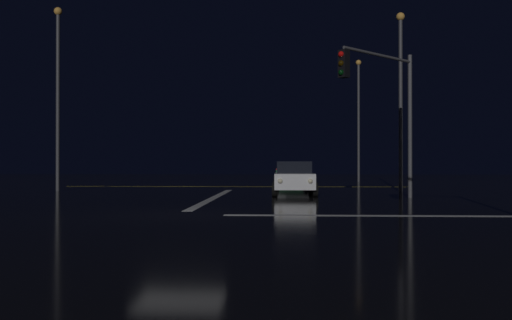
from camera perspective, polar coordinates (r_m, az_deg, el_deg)
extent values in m
cube|color=black|center=(16.24, -7.75, -5.75)|extent=(120.00, 120.00, 0.10)
cube|color=white|center=(24.17, -4.30, -3.85)|extent=(0.35, 13.77, 0.01)
cube|color=yellow|center=(35.70, -2.05, -2.72)|extent=(22.00, 0.15, 0.01)
cube|color=white|center=(16.80, 20.88, -5.36)|extent=(13.77, 0.40, 0.01)
cube|color=silver|center=(26.23, 3.91, -2.12)|extent=(1.80, 4.20, 0.70)
cube|color=black|center=(26.42, 3.90, -0.75)|extent=(1.60, 2.00, 0.55)
cylinder|color=black|center=(24.73, 6.08, -3.03)|extent=(0.22, 0.64, 0.64)
cylinder|color=black|center=(24.69, 1.90, -3.04)|extent=(0.22, 0.64, 0.64)
cylinder|color=black|center=(27.82, 5.69, -2.74)|extent=(0.22, 0.64, 0.64)
cylinder|color=black|center=(27.79, 1.98, -2.74)|extent=(0.22, 0.64, 0.64)
sphere|color=#F9EFC6|center=(24.13, 5.56, -2.15)|extent=(0.22, 0.22, 0.22)
sphere|color=#F9EFC6|center=(24.10, 2.47, -2.15)|extent=(0.22, 0.22, 0.22)
cube|color=slate|center=(32.78, 3.74, -1.77)|extent=(1.80, 4.20, 0.70)
cube|color=black|center=(32.97, 3.73, -0.67)|extent=(1.60, 2.00, 0.55)
cylinder|color=black|center=(31.27, 5.44, -2.47)|extent=(0.22, 0.64, 0.64)
cylinder|color=black|center=(31.24, 2.14, -2.48)|extent=(0.22, 0.64, 0.64)
cylinder|color=black|center=(34.37, 5.19, -2.28)|extent=(0.22, 0.64, 0.64)
cylinder|color=black|center=(34.34, 2.19, -2.29)|extent=(0.22, 0.64, 0.64)
sphere|color=#F9EFC6|center=(30.68, 5.03, -1.77)|extent=(0.22, 0.22, 0.22)
sphere|color=#F9EFC6|center=(30.65, 2.60, -1.77)|extent=(0.22, 0.22, 0.22)
cube|color=#14512D|center=(39.50, 3.39, -1.53)|extent=(1.80, 4.20, 0.70)
cube|color=black|center=(39.69, 3.38, -0.62)|extent=(1.60, 2.00, 0.55)
cylinder|color=black|center=(37.98, 4.78, -2.10)|extent=(0.22, 0.64, 0.64)
cylinder|color=black|center=(37.96, 2.06, -2.10)|extent=(0.22, 0.64, 0.64)
cylinder|color=black|center=(41.08, 4.61, -1.97)|extent=(0.22, 0.64, 0.64)
cylinder|color=black|center=(41.06, 2.10, -1.97)|extent=(0.22, 0.64, 0.64)
sphere|color=#F9EFC6|center=(37.39, 4.42, -1.52)|extent=(0.22, 0.22, 0.22)
sphere|color=#F9EFC6|center=(37.38, 2.43, -1.52)|extent=(0.22, 0.22, 0.22)
cube|color=#C66014|center=(45.20, 3.62, -1.38)|extent=(1.80, 4.20, 0.70)
cube|color=black|center=(45.39, 3.61, -0.59)|extent=(1.60, 2.00, 0.55)
cylinder|color=black|center=(43.68, 4.84, -1.87)|extent=(0.22, 0.64, 0.64)
cylinder|color=black|center=(43.65, 2.47, -1.88)|extent=(0.22, 0.64, 0.64)
cylinder|color=black|center=(46.78, 4.69, -1.77)|extent=(0.22, 0.64, 0.64)
cylinder|color=black|center=(46.75, 2.48, -1.77)|extent=(0.22, 0.64, 0.64)
sphere|color=#F9EFC6|center=(43.09, 4.53, -1.36)|extent=(0.22, 0.22, 0.22)
sphere|color=#F9EFC6|center=(43.07, 2.80, -1.36)|extent=(0.22, 0.22, 0.22)
cube|color=maroon|center=(50.70, 3.09, -1.27)|extent=(1.80, 4.20, 0.70)
cube|color=black|center=(50.90, 3.09, -0.56)|extent=(1.60, 2.00, 0.55)
cylinder|color=black|center=(49.18, 4.15, -1.70)|extent=(0.22, 0.64, 0.64)
cylinder|color=black|center=(49.16, 2.05, -1.71)|extent=(0.22, 0.64, 0.64)
cylinder|color=black|center=(52.27, 4.06, -1.62)|extent=(0.22, 0.64, 0.64)
cylinder|color=black|center=(52.26, 2.09, -1.63)|extent=(0.22, 0.64, 0.64)
sphere|color=#F9EFC6|center=(48.59, 3.88, -1.25)|extent=(0.22, 0.22, 0.22)
sphere|color=#F9EFC6|center=(48.58, 2.34, -1.25)|extent=(0.22, 0.22, 0.22)
cylinder|color=#4C4C51|center=(25.02, 15.44, 3.34)|extent=(0.18, 0.18, 6.16)
cylinder|color=#4C4C51|center=(23.51, 12.45, 10.41)|extent=(3.28, 3.28, 0.12)
cube|color=black|center=(21.62, 8.95, 9.67)|extent=(0.46, 0.46, 1.05)
sphere|color=red|center=(21.56, 8.68, 10.63)|extent=(0.22, 0.22, 0.22)
sphere|color=black|center=(21.50, 8.68, 9.73)|extent=(0.22, 0.22, 0.22)
sphere|color=black|center=(21.44, 8.68, 8.82)|extent=(0.22, 0.22, 0.22)
cylinder|color=#424247|center=(30.35, 14.54, 5.38)|extent=(0.20, 0.20, 9.01)
sphere|color=#F9AD47|center=(31.17, 14.53, 13.98)|extent=(0.44, 0.44, 0.44)
cylinder|color=#424247|center=(32.09, -19.56, 5.53)|extent=(0.20, 0.20, 9.52)
sphere|color=#F9AD47|center=(32.96, -19.55, 14.10)|extent=(0.44, 0.44, 0.44)
cylinder|color=#424247|center=(46.09, 10.43, 3.72)|extent=(0.20, 0.20, 9.49)
sphere|color=#F9AD47|center=(46.70, 10.42, 9.76)|extent=(0.44, 0.44, 0.44)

